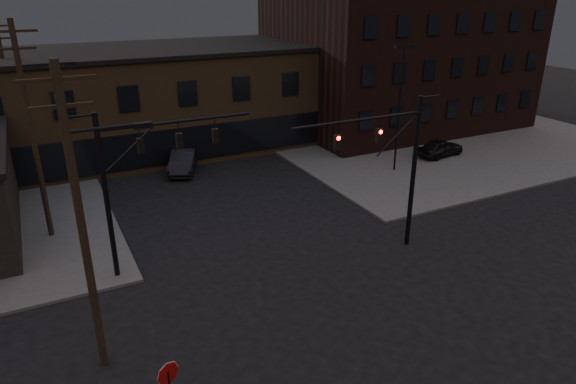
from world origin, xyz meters
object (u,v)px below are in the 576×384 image
object	(u,v)px
stop_sign	(169,381)
parked_car_lot_b	(416,124)
traffic_signal_near	(397,160)
car_crossing	(184,161)
parked_car_lot_a	(440,148)
traffic_signal_far	(133,174)

from	to	relation	value
stop_sign	parked_car_lot_b	bearing A→B (deg)	38.95
traffic_signal_near	car_crossing	xyz separation A→B (m)	(-6.25, 16.72, -4.12)
traffic_signal_near	stop_sign	size ratio (longest dim) A/B	3.23
traffic_signal_near	stop_sign	world-z (taller)	traffic_signal_near
parked_car_lot_a	traffic_signal_far	bearing A→B (deg)	98.48
parked_car_lot_b	car_crossing	distance (m)	22.56
car_crossing	stop_sign	bearing A→B (deg)	-82.75
parked_car_lot_a	parked_car_lot_b	bearing A→B (deg)	-32.76
parked_car_lot_a	car_crossing	world-z (taller)	car_crossing
traffic_signal_far	car_crossing	distance (m)	15.05
parked_car_lot_b	traffic_signal_near	bearing A→B (deg)	132.04
traffic_signal_near	parked_car_lot_a	distance (m)	17.15
parked_car_lot_a	parked_car_lot_b	size ratio (longest dim) A/B	0.91
traffic_signal_near	traffic_signal_far	world-z (taller)	same
stop_sign	car_crossing	distance (m)	24.30
traffic_signal_near	parked_car_lot_b	distance (m)	24.26
traffic_signal_far	stop_sign	world-z (taller)	traffic_signal_far
traffic_signal_far	traffic_signal_near	bearing A→B (deg)	-16.17
traffic_signal_far	stop_sign	bearing A→B (deg)	-97.32
traffic_signal_far	parked_car_lot_a	world-z (taller)	traffic_signal_far
traffic_signal_far	car_crossing	world-z (taller)	traffic_signal_far
stop_sign	traffic_signal_near	bearing A→B (deg)	25.90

